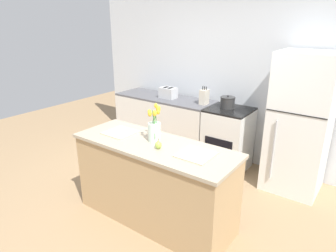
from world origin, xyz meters
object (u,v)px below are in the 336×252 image
Objects in this scene: plate_setting_right at (196,154)px; knife_block at (204,97)px; pear_figurine at (158,145)px; plate_setting_left at (120,132)px; cooking_pot at (228,102)px; toaster at (168,93)px; stove_range at (228,139)px; flower_vase at (154,129)px; refrigerator at (300,124)px.

knife_block reaches higher than plate_setting_right.
knife_block reaches higher than pear_figurine.
plate_setting_left is 1.53× the size of cooking_pot.
cooking_pot is (-0.46, 1.62, 0.08)m from plate_setting_right.
toaster is (-1.10, 1.66, 0.05)m from pear_figurine.
pear_figurine is 0.34× the size of plate_setting_right.
cooking_pot is 0.78× the size of knife_block.
pear_figurine is at bearing -166.69° from plate_setting_right.
stove_range is at bearing -30.77° from cooking_pot.
stove_range is 1.75m from pear_figurine.
knife_block is at bearing 100.67° from flower_vase.
flower_vase reaches higher than stove_range.
refrigerator reaches higher than knife_block.
flower_vase is 0.22m from pear_figurine.
toaster reaches higher than plate_setting_left.
stove_range is at bearing 90.66° from pear_figurine.
refrigerator reaches higher than pear_figurine.
refrigerator reaches higher than plate_setting_right.
plate_setting_left is (-0.62, 0.09, -0.03)m from pear_figurine.
cooking_pot is at bearing 2.51° from toaster.
pear_figurine is at bearing -75.13° from knife_block.
flower_vase is at bearing 175.33° from plate_setting_right.
plate_setting_left is 1.65m from toaster.
toaster is at bearing -178.53° from knife_block.
cooking_pot is (-1.01, 0.03, 0.11)m from refrigerator.
cooking_pot reaches higher than toaster.
stove_range is 3.28× the size of toaster.
knife_block is at bearing 179.75° from refrigerator.
plate_setting_right is (0.40, -1.58, 0.46)m from stove_range.
flower_vase is 0.55m from plate_setting_right.
stove_range is 1.04m from refrigerator.
plate_setting_left is 1.71m from cooking_pot.
plate_setting_left is 1.00× the size of plate_setting_right.
plate_setting_left is at bearing -174.63° from flower_vase.
plate_setting_left is at bearing -110.68° from stove_range.
plate_setting_left is at bearing -72.93° from toaster.
plate_setting_right is (1.00, 0.00, 0.00)m from plate_setting_left.
plate_setting_left is 1.19× the size of knife_block.
refrigerator is 5.52× the size of plate_setting_right.
stove_range is 4.36× the size of cooking_pot.
refrigerator is 1.38m from knife_block.
flower_vase is 1.22× the size of plate_setting_left.
flower_vase is at bearing -58.28° from toaster.
plate_setting_left is at bearing 180.00° from plate_setting_right.
knife_block is (-0.37, -0.03, 0.03)m from cooking_pot.
pear_figurine is 0.52× the size of cooking_pot.
pear_figurine is at bearing -119.07° from refrigerator.
refrigerator is at bearing 70.79° from plate_setting_right.
refrigerator is at bearing 0.04° from stove_range.
stove_range is 1.70m from plate_setting_right.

